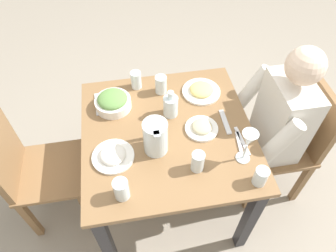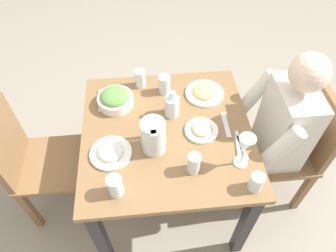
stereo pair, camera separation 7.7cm
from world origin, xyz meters
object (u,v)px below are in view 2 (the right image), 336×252
chair_far (34,160)px  plate_beans (202,130)px  chair_near (294,145)px  water_glass_center (164,84)px  water_pitcher (153,136)px  water_glass_near_left (256,182)px  plate_yoghurt (111,152)px  water_glass_far_right (115,186)px  water_glass_near_right (140,78)px  wine_glass (246,146)px  oil_carafe (172,107)px  dining_table (167,145)px  plate_fries (205,92)px  salad_bowl (115,99)px  diner_near (267,133)px  water_glass_by_pitcher (194,163)px

chair_far → plate_beans: size_ratio=4.98×
chair_near → water_glass_center: chair_near is taller
water_pitcher → water_glass_near_left: size_ratio=1.97×
water_pitcher → plate_yoghurt: water_pitcher is taller
water_glass_far_right → water_glass_near_right: size_ratio=1.03×
chair_far → plate_yoghurt: size_ratio=4.20×
water_glass_near_right → wine_glass: 0.76m
water_glass_near_left → oil_carafe: 0.59m
dining_table → plate_yoghurt: (-0.12, 0.29, 0.14)m
plate_beans → plate_fries: 0.28m
chair_far → salad_bowl: (0.17, -0.50, 0.29)m
chair_far → plate_beans: (-0.07, -0.95, 0.26)m
water_glass_far_right → water_glass_near_left: (-0.04, -0.63, -0.01)m
salad_bowl → water_glass_near_right: (0.14, -0.14, 0.01)m
diner_near → chair_far: bearing=88.1°
water_glass_far_right → water_glass_near_right: water_glass_far_right is taller
chair_far → water_pitcher: (-0.16, -0.70, 0.34)m
water_glass_near_left → water_glass_far_right: bearing=86.5°
plate_fries → water_glass_center: (0.05, 0.23, 0.04)m
water_glass_near_right → salad_bowl: bearing=134.3°
water_glass_far_right → water_glass_near_right: bearing=-11.3°
dining_table → chair_near: size_ratio=1.02×
dining_table → chair_near: (0.01, -0.77, -0.12)m
chair_far → plate_yoghurt: bearing=-109.7°
chair_near → diner_near: diner_near is taller
diner_near → salad_bowl: bearing=75.6°
water_glass_center → salad_bowl: bearing=105.1°
chair_far → wine_glass: (-0.29, -1.11, 0.39)m
water_glass_near_left → water_glass_near_right: bearing=33.5°
water_glass_center → oil_carafe: 0.18m
chair_near → water_glass_near_right: (0.36, 0.89, 0.30)m
chair_far → oil_carafe: oil_carafe is taller
diner_near → water_glass_by_pitcher: bearing=118.9°
dining_table → plate_beans: size_ratio=5.10×
water_glass_center → water_glass_by_pitcher: bearing=-171.0°
dining_table → water_glass_center: bearing=-2.7°
salad_bowl → plate_yoghurt: (-0.34, 0.02, -0.02)m
water_glass_center → water_glass_far_right: bearing=156.5°
wine_glass → salad_bowl: bearing=52.9°
water_glass_center → chair_far: bearing=107.4°
oil_carafe → water_glass_near_left: bearing=-146.2°
wine_glass → chair_near: bearing=-61.1°
plate_beans → plate_fries: size_ratio=0.79×
chair_far → diner_near: (-0.04, -1.34, 0.15)m
dining_table → water_glass_near_right: size_ratio=8.31×
diner_near → water_glass_center: diner_near is taller
plate_fries → water_glass_near_left: 0.63m
water_pitcher → water_glass_by_pitcher: 0.23m
plate_beans → wine_glass: 0.29m
chair_near → water_glass_near_right: chair_near is taller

